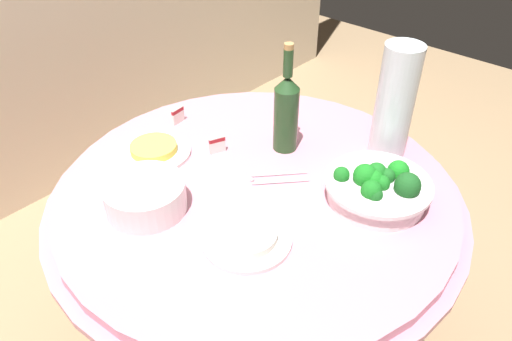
{
  "coord_description": "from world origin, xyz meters",
  "views": [
    {
      "loc": [
        -0.8,
        -0.72,
        1.59
      ],
      "look_at": [
        0.0,
        0.0,
        0.79
      ],
      "focal_mm": 34.47,
      "sensor_mm": 36.0,
      "label": 1
    }
  ],
  "objects": [
    {
      "name": "food_plate_rice",
      "position": [
        -0.18,
        -0.13,
        0.75
      ],
      "size": [
        0.22,
        0.22,
        0.03
      ],
      "color": "white",
      "rests_on": "buffet_table"
    },
    {
      "name": "wine_bottle",
      "position": [
        0.2,
        0.06,
        0.87
      ],
      "size": [
        0.07,
        0.07,
        0.34
      ],
      "color": "#224220",
      "rests_on": "buffet_table"
    },
    {
      "name": "broccoli_bowl",
      "position": [
        0.17,
        -0.28,
        0.78
      ],
      "size": [
        0.28,
        0.28,
        0.11
      ],
      "color": "white",
      "rests_on": "buffet_table"
    },
    {
      "name": "food_plate_fried_egg",
      "position": [
        -0.09,
        0.33,
        0.75
      ],
      "size": [
        0.22,
        0.22,
        0.03
      ],
      "color": "white",
      "rests_on": "buffet_table"
    },
    {
      "name": "label_placard_rear",
      "position": [
        0.32,
        0.13,
        0.77
      ],
      "size": [
        0.05,
        0.02,
        0.05
      ],
      "color": "white",
      "rests_on": "buffet_table"
    },
    {
      "name": "label_placard_front",
      "position": [
        0.08,
        0.41,
        0.77
      ],
      "size": [
        0.05,
        0.01,
        0.05
      ],
      "color": "white",
      "rests_on": "buffet_table"
    },
    {
      "name": "serving_tongs",
      "position": [
        0.06,
        -0.03,
        0.74
      ],
      "size": [
        0.15,
        0.14,
        0.01
      ],
      "color": "silver",
      "rests_on": "buffet_table"
    },
    {
      "name": "plate_stack",
      "position": [
        -0.26,
        0.15,
        0.78
      ],
      "size": [
        0.21,
        0.21,
        0.08
      ],
      "color": "white",
      "rests_on": "buffet_table"
    },
    {
      "name": "label_placard_mid",
      "position": [
        0.04,
        0.19,
        0.77
      ],
      "size": [
        0.05,
        0.03,
        0.05
      ],
      "color": "white",
      "rests_on": "buffet_table"
    },
    {
      "name": "decorative_fruit_vase",
      "position": [
        0.39,
        -0.18,
        0.89
      ],
      "size": [
        0.11,
        0.11,
        0.34
      ],
      "color": "silver",
      "rests_on": "buffet_table"
    },
    {
      "name": "buffet_table",
      "position": [
        0.0,
        0.0,
        0.38
      ],
      "size": [
        1.16,
        1.16,
        0.74
      ],
      "color": "maroon",
      "rests_on": "ground_plane"
    }
  ]
}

